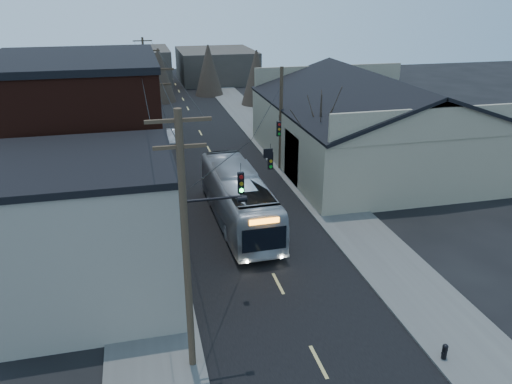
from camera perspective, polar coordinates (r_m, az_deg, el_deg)
road_surface at (r=45.80m, az=-5.04°, el=4.17°), size 9.00×110.00×0.02m
sidewalk_left at (r=45.36m, az=-13.19°, el=3.54°), size 4.00×110.00×0.12m
sidewalk_right at (r=47.12m, az=2.82°, el=4.81°), size 4.00×110.00×0.12m
building_clapboard at (r=24.69m, az=-18.58°, el=-4.47°), size 8.00×8.00×7.00m
building_brick at (r=34.56m, az=-19.34°, el=5.66°), size 10.00×12.00×10.00m
building_left_far at (r=50.37m, az=-17.13°, el=9.05°), size 9.00×14.00×7.00m
warehouse at (r=44.22m, az=12.89°, el=6.67°), size 16.16×20.60×7.73m
building_far_left at (r=78.92m, az=-13.60°, el=13.47°), size 10.00×12.00×6.00m
building_far_right at (r=84.98m, az=-4.58°, el=14.24°), size 12.00×14.00×5.00m
bare_tree at (r=37.03m, az=7.25°, el=5.53°), size 0.40×0.40×7.20m
utility_lines at (r=38.51m, az=-8.55°, el=8.20°), size 11.24×45.28×10.50m
bus at (r=31.90m, az=-1.99°, el=-0.72°), size 3.15×12.18×3.37m
parked_car at (r=50.25m, az=-9.38°, el=6.31°), size 1.47×3.83×1.25m
fire_hydrant at (r=22.54m, az=20.76°, el=-16.61°), size 0.34×0.24×0.70m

